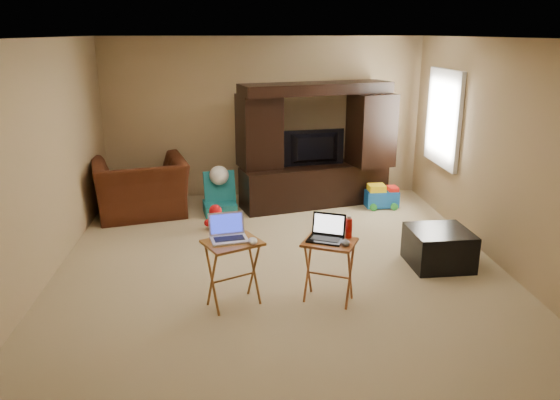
{
  "coord_description": "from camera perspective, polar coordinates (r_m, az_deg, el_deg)",
  "views": [
    {
      "loc": [
        -0.5,
        -5.87,
        2.56
      ],
      "look_at": [
        0.0,
        -0.2,
        0.8
      ],
      "focal_mm": 35.0,
      "sensor_mm": 36.0,
      "label": 1
    }
  ],
  "objects": [
    {
      "name": "wall_left",
      "position": [
        6.33,
        -23.39,
        3.83
      ],
      "size": [
        0.0,
        5.5,
        5.5
      ],
      "primitive_type": "plane",
      "rotation": [
        1.57,
        0.0,
        1.57
      ],
      "color": "tan",
      "rests_on": "ground"
    },
    {
      "name": "push_toy",
      "position": [
        8.38,
        10.59,
        0.43
      ],
      "size": [
        0.5,
        0.36,
        0.37
      ],
      "primitive_type": null,
      "rotation": [
        0.0,
        0.0,
        0.02
      ],
      "color": "blue",
      "rests_on": "floor"
    },
    {
      "name": "wall_front",
      "position": [
        3.42,
        3.81,
        -5.38
      ],
      "size": [
        5.0,
        0.0,
        5.0
      ],
      "primitive_type": "plane",
      "rotation": [
        -1.57,
        0.0,
        0.0
      ],
      "color": "tan",
      "rests_on": "ground"
    },
    {
      "name": "recliner",
      "position": [
        8.09,
        -14.36,
        1.25
      ],
      "size": [
        1.51,
        1.39,
        0.83
      ],
      "primitive_type": "imported",
      "rotation": [
        0.0,
        0.0,
        3.39
      ],
      "color": "#4B2310",
      "rests_on": "floor"
    },
    {
      "name": "ceiling",
      "position": [
        5.89,
        -0.18,
        16.61
      ],
      "size": [
        5.5,
        5.5,
        0.0
      ],
      "primitive_type": "plane",
      "rotation": [
        3.14,
        0.0,
        0.0
      ],
      "color": "silver",
      "rests_on": "ground"
    },
    {
      "name": "wall_right",
      "position": [
        6.72,
        21.67,
        4.73
      ],
      "size": [
        0.0,
        5.5,
        5.5
      ],
      "primitive_type": "plane",
      "rotation": [
        1.57,
        0.0,
        -1.57
      ],
      "color": "tan",
      "rests_on": "ground"
    },
    {
      "name": "mouse_left",
      "position": [
        5.12,
        -2.86,
        -4.29
      ],
      "size": [
        0.1,
        0.14,
        0.05
      ],
      "primitive_type": "ellipsoid",
      "rotation": [
        0.0,
        0.0,
        0.08
      ],
      "color": "silver",
      "rests_on": "tray_table_left"
    },
    {
      "name": "floor",
      "position": [
        6.42,
        -0.16,
        -6.31
      ],
      "size": [
        5.5,
        5.5,
        0.0
      ],
      "primitive_type": "plane",
      "color": "tan",
      "rests_on": "ground"
    },
    {
      "name": "plush_toy",
      "position": [
        7.37,
        -6.74,
        -1.79
      ],
      "size": [
        0.32,
        0.27,
        0.36
      ],
      "primitive_type": null,
      "color": "red",
      "rests_on": "floor"
    },
    {
      "name": "tray_table_left",
      "position": [
        5.32,
        -4.9,
        -7.66
      ],
      "size": [
        0.64,
        0.59,
        0.66
      ],
      "primitive_type": "cube",
      "rotation": [
        0.0,
        0.0,
        0.46
      ],
      "color": "#A16527",
      "rests_on": "floor"
    },
    {
      "name": "laptop_right",
      "position": [
        5.25,
        4.78,
        -3.03
      ],
      "size": [
        0.41,
        0.38,
        0.24
      ],
      "primitive_type": "cube",
      "rotation": [
        0.0,
        0.0,
        -0.42
      ],
      "color": "black",
      "rests_on": "tray_table_right"
    },
    {
      "name": "television",
      "position": [
        8.2,
        3.75,
        5.38
      ],
      "size": [
        0.95,
        0.27,
        0.54
      ],
      "primitive_type": "imported",
      "rotation": [
        0.0,
        0.0,
        3.3
      ],
      "color": "black",
      "rests_on": "entertainment_center"
    },
    {
      "name": "water_bottle",
      "position": [
        5.36,
        7.2,
        -2.95
      ],
      "size": [
        0.06,
        0.06,
        0.19
      ],
      "primitive_type": "cylinder",
      "color": "red",
      "rests_on": "tray_table_right"
    },
    {
      "name": "ottoman",
      "position": [
        6.47,
        16.25,
        -4.8
      ],
      "size": [
        0.68,
        0.68,
        0.42
      ],
      "primitive_type": "cube",
      "rotation": [
        0.0,
        0.0,
        0.03
      ],
      "color": "black",
      "rests_on": "floor"
    },
    {
      "name": "mouse_right",
      "position": [
        5.18,
        6.87,
        -4.46
      ],
      "size": [
        0.1,
        0.14,
        0.05
      ],
      "primitive_type": "ellipsoid",
      "rotation": [
        0.0,
        0.0,
        -0.14
      ],
      "color": "#404045",
      "rests_on": "tray_table_right"
    },
    {
      "name": "laptop_left",
      "position": [
        5.17,
        -5.36,
        -2.99
      ],
      "size": [
        0.39,
        0.34,
        0.24
      ],
      "primitive_type": "cube",
      "rotation": [
        0.0,
        0.0,
        0.18
      ],
      "color": "silver",
      "rests_on": "tray_table_left"
    },
    {
      "name": "child_rocker",
      "position": [
        7.97,
        -6.35,
        0.65
      ],
      "size": [
        0.53,
        0.59,
        0.61
      ],
      "primitive_type": null,
      "rotation": [
        0.0,
        0.0,
        0.15
      ],
      "color": "#177782",
      "rests_on": "floor"
    },
    {
      "name": "entertainment_center",
      "position": [
        8.23,
        3.71,
        5.7
      ],
      "size": [
        2.33,
        1.13,
        1.85
      ],
      "primitive_type": "cube",
      "rotation": [
        0.0,
        0.0,
        0.26
      ],
      "color": "black",
      "rests_on": "floor"
    },
    {
      "name": "wall_back",
      "position": [
        8.73,
        -1.74,
        8.55
      ],
      "size": [
        5.0,
        0.0,
        5.0
      ],
      "primitive_type": "plane",
      "rotation": [
        1.57,
        0.0,
        0.0
      ],
      "color": "tan",
      "rests_on": "ground"
    },
    {
      "name": "window_pane",
      "position": [
        8.08,
        16.83,
        8.21
      ],
      "size": [
        0.0,
        1.2,
        1.2
      ],
      "primitive_type": "plane",
      "rotation": [
        1.57,
        0.0,
        -1.57
      ],
      "color": "white",
      "rests_on": "ground"
    },
    {
      "name": "tray_table_right",
      "position": [
        5.4,
        5.12,
        -7.42
      ],
      "size": [
        0.61,
        0.56,
        0.63
      ],
      "primitive_type": "cube",
      "rotation": [
        0.0,
        0.0,
        -0.45
      ],
      "color": "#9D5126",
      "rests_on": "floor"
    },
    {
      "name": "window_frame",
      "position": [
        8.07,
        16.7,
        8.21
      ],
      "size": [
        0.06,
        1.14,
        1.34
      ],
      "primitive_type": "cube",
      "color": "white",
      "rests_on": "ground"
    }
  ]
}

